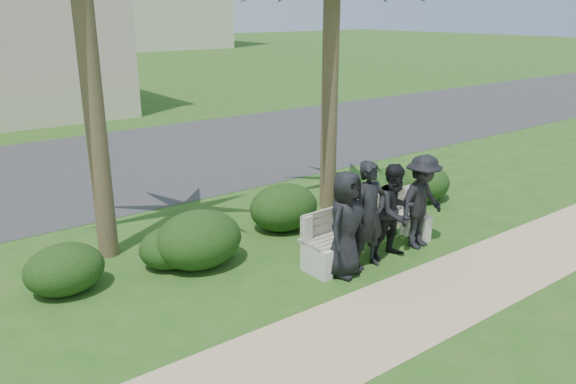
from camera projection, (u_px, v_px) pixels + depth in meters
name	position (u px, v px, depth m)	size (l,w,h in m)	color
ground	(318.00, 265.00, 8.96)	(160.00, 160.00, 0.00)	#215117
footpath	(403.00, 311.00, 7.60)	(30.00, 1.60, 0.01)	tan
asphalt_street	(126.00, 162.00, 15.03)	(160.00, 8.00, 0.01)	#2D2D30
park_bench	(368.00, 231.00, 9.25)	(2.54, 0.65, 0.88)	gray
man_a	(346.00, 224.00, 8.41)	(0.81, 0.52, 1.65)	black
man_b	(369.00, 215.00, 8.68)	(0.63, 0.41, 1.72)	black
man_c	(395.00, 211.00, 9.04)	(0.77, 0.60, 1.58)	black
man_d	(422.00, 202.00, 9.42)	(1.05, 0.60, 1.62)	black
hedge_a	(64.00, 268.00, 8.02)	(1.13, 0.93, 0.74)	black
hedge_b	(171.00, 246.00, 8.85)	(1.02, 0.84, 0.66)	black
hedge_c	(199.00, 238.00, 8.84)	(1.41, 1.16, 0.92)	black
hedge_d	(284.00, 206.00, 10.35)	(1.33, 1.10, 0.87)	black
hedge_e	(378.00, 195.00, 11.12)	(1.19, 0.98, 0.77)	black
hedge_f	(380.00, 189.00, 11.37)	(1.32, 1.09, 0.86)	black
hedge_extra	(424.00, 182.00, 11.92)	(1.19, 0.98, 0.77)	black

